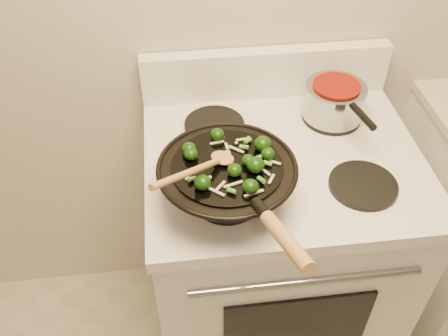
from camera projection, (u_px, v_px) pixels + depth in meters
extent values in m
cube|color=white|center=(272.00, 258.00, 1.73)|extent=(0.76, 0.64, 0.88)
cube|color=white|center=(283.00, 160.00, 1.42)|extent=(0.78, 0.66, 0.04)
cube|color=white|center=(266.00, 73.00, 1.57)|extent=(0.78, 0.05, 0.16)
cylinder|color=#94989D|center=(306.00, 282.00, 1.26)|extent=(0.60, 0.02, 0.02)
cube|color=black|center=(297.00, 327.00, 1.42)|extent=(0.42, 0.01, 0.28)
cylinder|color=black|center=(227.00, 197.00, 1.28)|extent=(0.18, 0.18, 0.01)
cylinder|color=black|center=(363.00, 185.00, 1.31)|extent=(0.18, 0.18, 0.01)
cylinder|color=black|center=(214.00, 125.00, 1.49)|extent=(0.18, 0.18, 0.01)
cylinder|color=black|center=(331.00, 116.00, 1.52)|extent=(0.18, 0.18, 0.01)
torus|color=black|center=(227.00, 167.00, 1.20)|extent=(0.34, 0.34, 0.01)
cylinder|color=black|center=(227.00, 166.00, 1.20)|extent=(0.27, 0.27, 0.01)
cylinder|color=black|center=(261.00, 209.00, 1.04)|extent=(0.04, 0.06, 0.04)
cylinder|color=#AA7943|center=(287.00, 241.00, 0.94)|extent=(0.07, 0.18, 0.08)
ellipsoid|color=black|center=(191.00, 154.00, 1.21)|extent=(0.03, 0.03, 0.03)
cylinder|color=#46782B|center=(195.00, 156.00, 1.21)|extent=(0.02, 0.02, 0.01)
ellipsoid|color=black|center=(235.00, 170.00, 1.17)|extent=(0.04, 0.04, 0.03)
ellipsoid|color=black|center=(268.00, 154.00, 1.21)|extent=(0.03, 0.03, 0.03)
ellipsoid|color=black|center=(217.00, 135.00, 1.26)|extent=(0.04, 0.04, 0.03)
cylinder|color=#46782B|center=(222.00, 137.00, 1.27)|extent=(0.02, 0.02, 0.01)
ellipsoid|color=black|center=(248.00, 160.00, 1.19)|extent=(0.03, 0.03, 0.03)
ellipsoid|color=black|center=(250.00, 186.00, 1.13)|extent=(0.04, 0.04, 0.03)
ellipsoid|color=black|center=(263.00, 144.00, 1.23)|extent=(0.04, 0.04, 0.04)
cylinder|color=#46782B|center=(268.00, 147.00, 1.24)|extent=(0.02, 0.02, 0.01)
ellipsoid|color=black|center=(189.00, 149.00, 1.22)|extent=(0.04, 0.04, 0.03)
ellipsoid|color=black|center=(202.00, 182.00, 1.13)|extent=(0.04, 0.04, 0.03)
ellipsoid|color=black|center=(256.00, 165.00, 1.17)|extent=(0.04, 0.04, 0.04)
cylinder|color=#46782B|center=(261.00, 168.00, 1.18)|extent=(0.02, 0.02, 0.01)
cube|color=beige|center=(223.00, 154.00, 1.22)|extent=(0.04, 0.03, 0.00)
cube|color=beige|center=(233.00, 184.00, 1.15)|extent=(0.05, 0.02, 0.00)
cube|color=beige|center=(271.00, 179.00, 1.16)|extent=(0.02, 0.03, 0.00)
cube|color=beige|center=(220.00, 186.00, 1.14)|extent=(0.03, 0.03, 0.00)
cube|color=beige|center=(265.00, 171.00, 1.18)|extent=(0.02, 0.03, 0.00)
cube|color=beige|center=(274.00, 162.00, 1.20)|extent=(0.03, 0.02, 0.00)
cube|color=beige|center=(227.00, 148.00, 1.24)|extent=(0.01, 0.04, 0.00)
cube|color=beige|center=(254.00, 193.00, 1.13)|extent=(0.05, 0.02, 0.00)
cube|color=beige|center=(217.00, 143.00, 1.26)|extent=(0.04, 0.01, 0.00)
cube|color=beige|center=(189.00, 175.00, 1.17)|extent=(0.02, 0.03, 0.00)
cube|color=beige|center=(243.00, 139.00, 1.27)|extent=(0.04, 0.01, 0.00)
cube|color=beige|center=(236.00, 149.00, 1.24)|extent=(0.04, 0.03, 0.00)
cube|color=beige|center=(216.00, 192.00, 1.13)|extent=(0.04, 0.03, 0.00)
cylinder|color=#4F912E|center=(260.00, 157.00, 1.21)|extent=(0.02, 0.01, 0.01)
cylinder|color=#4F912E|center=(247.00, 140.00, 1.25)|extent=(0.02, 0.02, 0.01)
cylinder|color=#4F912E|center=(232.00, 191.00, 1.13)|extent=(0.02, 0.02, 0.01)
cylinder|color=#4F912E|center=(244.00, 147.00, 1.24)|extent=(0.02, 0.01, 0.01)
cylinder|color=#4F912E|center=(268.00, 163.00, 1.19)|extent=(0.03, 0.02, 0.01)
cylinder|color=#4F912E|center=(248.00, 141.00, 1.25)|extent=(0.03, 0.02, 0.01)
cylinder|color=#4F912E|center=(192.00, 179.00, 1.15)|extent=(0.03, 0.01, 0.02)
cylinder|color=#4F912E|center=(261.00, 180.00, 1.15)|extent=(0.02, 0.02, 0.01)
sphere|color=beige|center=(236.00, 143.00, 1.25)|extent=(0.01, 0.01, 0.01)
sphere|color=beige|center=(203.00, 166.00, 1.19)|extent=(0.01, 0.01, 0.01)
sphere|color=beige|center=(210.00, 177.00, 1.16)|extent=(0.01, 0.01, 0.01)
sphere|color=beige|center=(229.00, 153.00, 1.23)|extent=(0.01, 0.01, 0.01)
ellipsoid|color=#AA7943|center=(222.00, 158.00, 1.20)|extent=(0.08, 0.08, 0.02)
cylinder|color=#AA7943|center=(189.00, 173.00, 1.10)|extent=(0.17, 0.19, 0.11)
cylinder|color=#94989D|center=(334.00, 101.00, 1.48)|extent=(0.18, 0.18, 0.10)
cylinder|color=#750E05|center=(337.00, 86.00, 1.45)|extent=(0.14, 0.14, 0.01)
cylinder|color=black|center=(363.00, 116.00, 1.35)|extent=(0.04, 0.11, 0.02)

